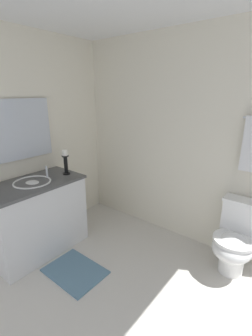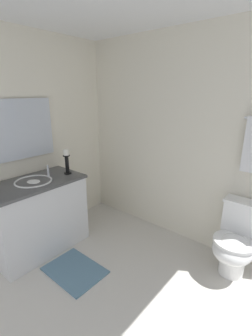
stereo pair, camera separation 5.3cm
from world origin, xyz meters
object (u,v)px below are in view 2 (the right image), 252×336
(vanity_cabinet, at_px, (38,216))
(bath_mat, at_px, (75,270))
(candle_holder_tall, at_px, (67,161))
(toilet, at_px, (236,242))
(sink_basin, at_px, (34,185))
(mirror, at_px, (14,130))

(vanity_cabinet, xyz_separation_m, bath_mat, (0.62, 0.00, -0.42))
(candle_holder_tall, height_order, toilet, candle_holder_tall)
(candle_holder_tall, relative_size, toilet, 0.40)
(bath_mat, bearing_deg, candle_holder_tall, 143.79)
(vanity_cabinet, xyz_separation_m, sink_basin, (0.00, 0.00, 0.38))
(toilet, bearing_deg, vanity_cabinet, -151.20)
(vanity_cabinet, bearing_deg, toilet, 28.80)
(vanity_cabinet, xyz_separation_m, candle_holder_tall, (0.07, 0.41, 0.58))
(mirror, distance_m, bath_mat, 1.64)
(sink_basin, relative_size, bath_mat, 0.67)
(candle_holder_tall, bearing_deg, mirror, -130.33)
(mirror, bearing_deg, candle_holder_tall, 49.67)
(toilet, bearing_deg, bath_mat, -140.53)
(sink_basin, distance_m, bath_mat, 1.01)
(sink_basin, bearing_deg, candle_holder_tall, 80.69)
(mirror, relative_size, toilet, 1.23)
(mirror, bearing_deg, bath_mat, -0.00)
(vanity_cabinet, xyz_separation_m, toilet, (1.88, 1.03, -0.06))
(mirror, distance_m, candle_holder_tall, 0.66)
(vanity_cabinet, relative_size, sink_basin, 2.63)
(sink_basin, height_order, bath_mat, sink_basin)
(vanity_cabinet, height_order, candle_holder_tall, candle_holder_tall)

